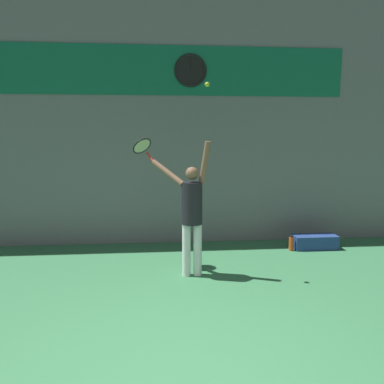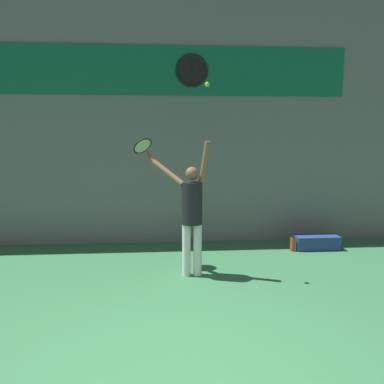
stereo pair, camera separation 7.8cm
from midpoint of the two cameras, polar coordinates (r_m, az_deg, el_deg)
back_wall at (r=7.50m, az=-3.75°, el=11.15°), size 18.00×0.10×5.00m
sponsor_banner at (r=7.53m, az=-3.81°, el=18.01°), size 6.84×0.02×0.93m
scoreboard_clock at (r=7.53m, az=-0.55°, el=18.03°), size 0.63×0.06×0.63m
tennis_player at (r=5.71m, az=-0.48°, el=-2.72°), size 0.92×0.57×2.08m
tennis_racket at (r=6.13m, az=-7.90°, el=6.84°), size 0.41×0.42×0.39m
tennis_ball at (r=5.59m, az=1.92°, el=16.06°), size 0.07×0.07×0.07m
water_bottle at (r=7.39m, az=14.59°, el=-7.62°), size 0.09×0.09×0.30m
equipment_bag at (r=7.64m, az=17.93°, el=-7.24°), size 0.84×0.33×0.26m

